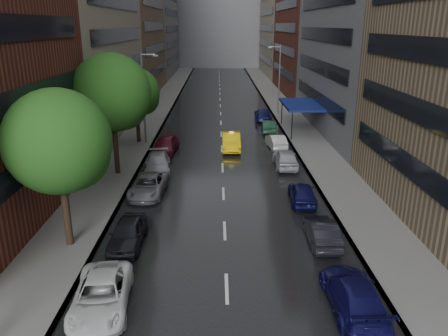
{
  "coord_description": "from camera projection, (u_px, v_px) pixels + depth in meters",
  "views": [
    {
      "loc": [
        -0.37,
        -13.56,
        11.72
      ],
      "look_at": [
        0.0,
        12.86,
        3.0
      ],
      "focal_mm": 35.0,
      "sensor_mm": 36.0,
      "label": 1
    }
  ],
  "objects": [
    {
      "name": "road",
      "position": [
        220.0,
        108.0,
        64.03
      ],
      "size": [
        14.0,
        140.0,
        0.01
      ],
      "primitive_type": "cube",
      "color": "black",
      "rests_on": "ground"
    },
    {
      "name": "buildings_right",
      "position": [
        319.0,
        1.0,
        65.88
      ],
      "size": [
        8.05,
        109.1,
        36.0
      ],
      "color": "#937A5B",
      "rests_on": "ground"
    },
    {
      "name": "tree_far",
      "position": [
        136.0,
        92.0,
        43.73
      ],
      "size": [
        4.81,
        4.81,
        7.67
      ],
      "color": "#382619",
      "rests_on": "ground"
    },
    {
      "name": "sidewalk_right",
      "position": [
        282.0,
        108.0,
        64.13
      ],
      "size": [
        4.0,
        140.0,
        0.15
      ],
      "primitive_type": "cube",
      "color": "gray",
      "rests_on": "ground"
    },
    {
      "name": "street_lamp_left",
      "position": [
        144.0,
        96.0,
        43.4
      ],
      "size": [
        1.74,
        0.22,
        9.0
      ],
      "color": "gray",
      "rests_on": "sidewalk_left"
    },
    {
      "name": "parked_cars_right",
      "position": [
        287.0,
        161.0,
        36.74
      ],
      "size": [
        2.29,
        44.39,
        1.59
      ],
      "color": "#110F47",
      "rests_on": "ground"
    },
    {
      "name": "street_lamp_right",
      "position": [
        279.0,
        78.0,
        57.85
      ],
      "size": [
        1.74,
        0.22,
        9.0
      ],
      "color": "gray",
      "rests_on": "sidewalk_right"
    },
    {
      "name": "tree_mid",
      "position": [
        112.0,
        93.0,
        33.71
      ],
      "size": [
        6.11,
        6.11,
        9.74
      ],
      "color": "#382619",
      "rests_on": "ground"
    },
    {
      "name": "taxi",
      "position": [
        231.0,
        141.0,
        42.71
      ],
      "size": [
        1.77,
        4.97,
        1.63
      ],
      "primitive_type": "imported",
      "rotation": [
        0.0,
        0.0,
        -0.01
      ],
      "color": "yellow",
      "rests_on": "ground"
    },
    {
      "name": "sidewalk_left",
      "position": [
        159.0,
        108.0,
        63.89
      ],
      "size": [
        4.0,
        140.0,
        0.15
      ],
      "primitive_type": "cube",
      "color": "gray",
      "rests_on": "ground"
    },
    {
      "name": "awning",
      "position": [
        301.0,
        105.0,
        48.93
      ],
      "size": [
        4.0,
        8.0,
        3.12
      ],
      "color": "navy",
      "rests_on": "sidewalk_right"
    },
    {
      "name": "parked_cars_left",
      "position": [
        147.0,
        190.0,
        30.54
      ],
      "size": [
        2.81,
        29.56,
        1.48
      ],
      "color": "white",
      "rests_on": "ground"
    },
    {
      "name": "building_far",
      "position": [
        219.0,
        8.0,
        123.58
      ],
      "size": [
        40.0,
        14.0,
        32.0
      ],
      "primitive_type": "cube",
      "color": "slate",
      "rests_on": "ground"
    },
    {
      "name": "tree_near",
      "position": [
        58.0,
        142.0,
        22.37
      ],
      "size": [
        5.49,
        5.49,
        8.75
      ],
      "color": "#382619",
      "rests_on": "ground"
    }
  ]
}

